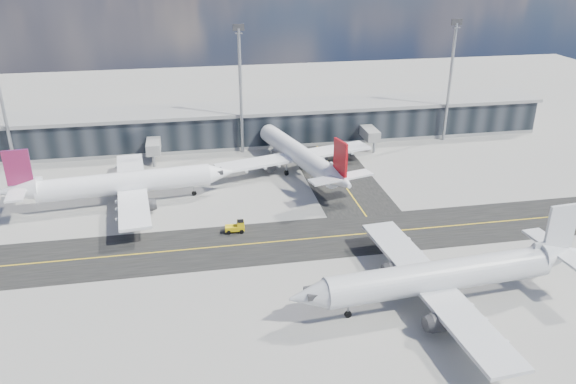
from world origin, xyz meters
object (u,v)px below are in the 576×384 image
at_px(baggage_tug, 237,227).
at_px(airliner_af, 122,184).
at_px(airliner_near, 443,276).
at_px(service_van, 277,153).
at_px(airliner_redtail, 299,155).

bearing_deg(baggage_tug, airliner_af, -124.75).
bearing_deg(airliner_near, service_van, 7.18).
height_order(airliner_redtail, service_van, airliner_redtail).
relative_size(airliner_af, baggage_tug, 12.47).
xyz_separation_m(airliner_near, service_van, (-12.36, 60.73, -3.45)).
bearing_deg(baggage_tug, service_van, 163.38).
bearing_deg(airliner_near, airliner_af, 43.51).
bearing_deg(airliner_redtail, airliner_af, 179.97).
height_order(airliner_near, service_van, airliner_near).
xyz_separation_m(airliner_near, baggage_tug, (-25.10, 25.23, -3.12)).
bearing_deg(airliner_near, airliner_redtail, 6.41).
relative_size(airliner_near, baggage_tug, 12.71).
bearing_deg(service_van, airliner_af, -149.02).
relative_size(airliner_af, airliner_near, 0.98).
height_order(airliner_af, service_van, airliner_af).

